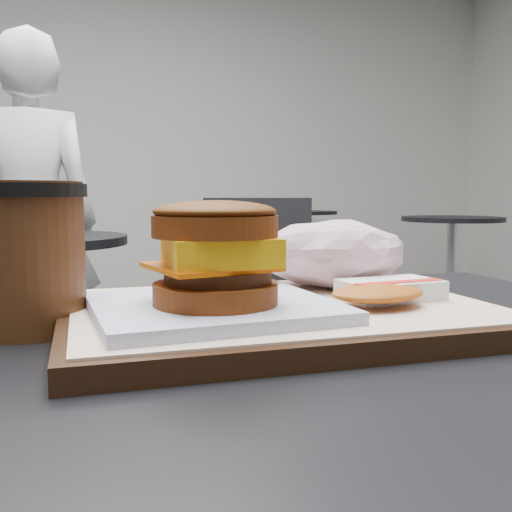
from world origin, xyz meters
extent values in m
cube|color=silver|center=(0.00, 5.00, 1.50)|extent=(8.00, 0.10, 3.00)
cube|color=black|center=(0.00, 0.00, 0.75)|extent=(0.80, 0.60, 0.04)
cube|color=black|center=(0.01, 0.05, 0.78)|extent=(0.38, 0.28, 0.02)
cube|color=silver|center=(0.01, 0.05, 0.79)|extent=(0.36, 0.26, 0.00)
cube|color=white|center=(-0.06, 0.02, 0.80)|extent=(0.20, 0.18, 0.01)
cylinder|color=#6C320F|center=(-0.06, 0.01, 0.81)|extent=(0.11, 0.11, 0.02)
cylinder|color=#351708|center=(-0.05, 0.01, 0.82)|extent=(0.09, 0.09, 0.01)
cube|color=#E15D07|center=(-0.06, 0.01, 0.83)|extent=(0.10, 0.10, 0.00)
cube|color=yellow|center=(-0.05, 0.01, 0.84)|extent=(0.08, 0.08, 0.02)
cylinder|color=#703210|center=(-0.06, 0.01, 0.86)|extent=(0.11, 0.11, 0.02)
ellipsoid|color=#62300E|center=(-0.06, 0.01, 0.87)|extent=(0.10, 0.10, 0.02)
cube|color=white|center=(0.12, 0.04, 0.80)|extent=(0.10, 0.06, 0.02)
cube|color=red|center=(0.12, 0.02, 0.81)|extent=(0.09, 0.02, 0.00)
ellipsoid|color=#C66B1F|center=(0.09, 0.01, 0.80)|extent=(0.09, 0.07, 0.01)
cylinder|color=#40210F|center=(-0.20, 0.08, 0.83)|extent=(0.09, 0.09, 0.13)
cylinder|color=black|center=(-0.20, 0.08, 0.89)|extent=(0.10, 0.10, 0.01)
cylinder|color=black|center=(-0.35, 1.65, 0.01)|extent=(0.44, 0.44, 0.02)
cylinder|color=#A5A5AA|center=(-0.35, 1.65, 0.37)|extent=(0.07, 0.07, 0.70)
cylinder|color=black|center=(-0.35, 1.65, 0.73)|extent=(0.70, 0.70, 0.03)
cylinder|color=#AEAEB3|center=(0.28, 1.58, 0.22)|extent=(0.06, 0.06, 0.44)
cube|color=black|center=(0.28, 1.58, 0.46)|extent=(0.55, 0.55, 0.04)
cube|color=black|center=(0.47, 1.58, 0.68)|extent=(0.38, 0.19, 0.40)
imported|color=silver|center=(-0.36, 2.14, 0.78)|extent=(0.57, 0.38, 1.55)
cylinder|color=black|center=(2.20, 2.80, 0.01)|extent=(0.40, 0.40, 0.02)
cylinder|color=#A5A5AA|center=(2.20, 2.80, 0.37)|extent=(0.06, 0.06, 0.70)
cylinder|color=black|center=(2.20, 2.80, 0.73)|extent=(0.66, 0.66, 0.03)
cylinder|color=black|center=(1.80, 4.50, 0.01)|extent=(0.40, 0.40, 0.02)
cylinder|color=#A5A5AA|center=(1.80, 4.50, 0.37)|extent=(0.06, 0.06, 0.70)
cylinder|color=black|center=(1.80, 4.50, 0.73)|extent=(0.66, 0.66, 0.03)
camera|label=1|loc=(-0.16, -0.43, 0.89)|focal=40.00mm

